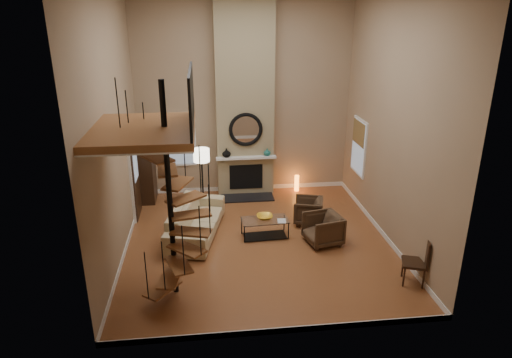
{
  "coord_description": "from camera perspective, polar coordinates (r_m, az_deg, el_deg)",
  "views": [
    {
      "loc": [
        -1.14,
        -9.35,
        5.09
      ],
      "look_at": [
        0.0,
        0.4,
        1.4
      ],
      "focal_mm": 31.91,
      "sensor_mm": 36.0,
      "label": 1
    }
  ],
  "objects": [
    {
      "name": "front_wall",
      "position": [
        6.63,
        3.66,
        -0.1
      ],
      "size": [
        6.0,
        0.02,
        5.5
      ],
      "primitive_type": "cube",
      "color": "tan",
      "rests_on": "ground"
    },
    {
      "name": "mantel",
      "position": [
        12.8,
        -1.24,
        2.68
      ],
      "size": [
        1.7,
        0.18,
        0.06
      ],
      "primitive_type": "cube",
      "color": "white",
      "rests_on": "chimney_breast"
    },
    {
      "name": "right_wall",
      "position": [
        10.48,
        16.9,
        6.83
      ],
      "size": [
        0.02,
        6.5,
        5.5
      ],
      "primitive_type": "cube",
      "color": "tan",
      "rests_on": "ground"
    },
    {
      "name": "accent_lamp",
      "position": [
        13.49,
        5.12,
        -0.51
      ],
      "size": [
        0.13,
        0.13,
        0.47
      ],
      "primitive_type": "cylinder",
      "color": "orange",
      "rests_on": "ground"
    },
    {
      "name": "loft",
      "position": [
        7.82,
        -13.2,
        6.35
      ],
      "size": [
        1.7,
        2.2,
        1.09
      ],
      "color": "#925A2F",
      "rests_on": "left_wall"
    },
    {
      "name": "left_wall",
      "position": [
        9.81,
        -17.49,
        5.86
      ],
      "size": [
        0.02,
        6.5,
        5.5
      ],
      "primitive_type": "cube",
      "color": "tan",
      "rests_on": "ground"
    },
    {
      "name": "entry_door",
      "position": [
        11.99,
        -14.96,
        0.19
      ],
      "size": [
        0.1,
        1.05,
        2.16
      ],
      "color": "white",
      "rests_on": "ground"
    },
    {
      "name": "bowl",
      "position": [
        10.71,
        1.09,
        -4.77
      ],
      "size": [
        0.38,
        0.38,
        0.09
      ],
      "primitive_type": "imported",
      "color": "gold",
      "rests_on": "coffee_table"
    },
    {
      "name": "firebox",
      "position": [
        13.07,
        -1.25,
        0.28
      ],
      "size": [
        0.95,
        0.02,
        0.72
      ],
      "primitive_type": "cube",
      "color": "black",
      "rests_on": "chimney_breast"
    },
    {
      "name": "side_chair",
      "position": [
        9.49,
        19.81,
        -9.48
      ],
      "size": [
        0.58,
        0.58,
        0.98
      ],
      "color": "black",
      "rests_on": "ground"
    },
    {
      "name": "vase_right",
      "position": [
        12.86,
        1.41,
        3.4
      ],
      "size": [
        0.2,
        0.2,
        0.21
      ],
      "primitive_type": "imported",
      "color": "#1B5F59",
      "rests_on": "mantel"
    },
    {
      "name": "ground",
      "position": [
        10.7,
        0.25,
        -7.81
      ],
      "size": [
        6.0,
        6.5,
        0.01
      ],
      "primitive_type": "cube",
      "color": "#A96536",
      "rests_on": "ground"
    },
    {
      "name": "mirror_disc",
      "position": [
        12.64,
        -1.29,
        6.22
      ],
      "size": [
        0.8,
        0.01,
        0.8
      ],
      "primitive_type": "cylinder",
      "rotation": [
        1.57,
        0.0,
        0.0
      ],
      "color": "white",
      "rests_on": "chimney_breast"
    },
    {
      "name": "mirror_frame",
      "position": [
        12.63,
        -1.29,
        6.21
      ],
      "size": [
        0.94,
        0.1,
        0.94
      ],
      "primitive_type": "torus",
      "rotation": [
        1.57,
        0.0,
        0.0
      ],
      "color": "black",
      "rests_on": "chimney_breast"
    },
    {
      "name": "baseboard_right",
      "position": [
        11.39,
        15.46,
        -6.41
      ],
      "size": [
        0.02,
        6.5,
        0.12
      ],
      "primitive_type": "cube",
      "color": "white",
      "rests_on": "ground"
    },
    {
      "name": "window_back",
      "position": [
        13.06,
        -9.8,
        4.91
      ],
      "size": [
        1.02,
        0.06,
        1.52
      ],
      "color": "white",
      "rests_on": "back_wall"
    },
    {
      "name": "baseboard_back",
      "position": [
        13.6,
        -1.39,
        -1.1
      ],
      "size": [
        6.0,
        0.02,
        0.12
      ],
      "primitive_type": "cube",
      "color": "white",
      "rests_on": "ground"
    },
    {
      "name": "coffee_table",
      "position": [
        10.76,
        1.12,
        -5.91
      ],
      "size": [
        1.12,
        0.61,
        0.43
      ],
      "color": "silver",
      "rests_on": "ground"
    },
    {
      "name": "armchair_far",
      "position": [
        10.61,
        8.74,
        -6.16
      ],
      "size": [
        0.92,
        0.9,
        0.71
      ],
      "primitive_type": "imported",
      "rotation": [
        0.0,
        0.0,
        -1.36
      ],
      "color": "#483321",
      "rests_on": "ground"
    },
    {
      "name": "baseboard_left",
      "position": [
        10.77,
        -15.91,
        -8.09
      ],
      "size": [
        0.02,
        6.5,
        0.12
      ],
      "primitive_type": "cube",
      "color": "white",
      "rests_on": "ground"
    },
    {
      "name": "spiral_stair",
      "position": [
        8.27,
        -10.58,
        -3.33
      ],
      "size": [
        1.47,
        1.47,
        4.06
      ],
      "color": "black",
      "rests_on": "ground"
    },
    {
      "name": "back_wall",
      "position": [
        12.86,
        -1.49,
        10.12
      ],
      "size": [
        6.0,
        0.02,
        5.5
      ],
      "primitive_type": "cube",
      "color": "tan",
      "rests_on": "ground"
    },
    {
      "name": "floor_lamp",
      "position": [
        11.83,
        -6.83,
        2.36
      ],
      "size": [
        0.42,
        0.42,
        1.73
      ],
      "color": "black",
      "rests_on": "ground"
    },
    {
      "name": "hutch",
      "position": [
        12.94,
        -13.57,
        1.36
      ],
      "size": [
        0.41,
        0.87,
        1.95
      ],
      "primitive_type": "cube",
      "color": "black",
      "rests_on": "ground"
    },
    {
      "name": "vase_left",
      "position": [
        12.75,
        -3.72,
        3.3
      ],
      "size": [
        0.24,
        0.24,
        0.25
      ],
      "primitive_type": "imported",
      "color": "black",
      "rests_on": "mantel"
    },
    {
      "name": "book",
      "position": [
        10.6,
        3.11,
        -5.3
      ],
      "size": [
        0.22,
        0.28,
        0.03
      ],
      "primitive_type": "imported",
      "rotation": [
        0.0,
        0.0,
        -0.1
      ],
      "color": "gray",
      "rests_on": "coffee_table"
    },
    {
      "name": "window_right",
      "position": [
        12.55,
        12.77,
        4.08
      ],
      "size": [
        0.06,
        1.02,
        1.52
      ],
      "color": "white",
      "rests_on": "right_wall"
    },
    {
      "name": "chimney_breast",
      "position": [
        12.68,
        -1.41,
        9.96
      ],
      "size": [
        1.6,
        0.38,
        5.5
      ],
      "primitive_type": "cube",
      "color": "#948560",
      "rests_on": "ground"
    },
    {
      "name": "hearth",
      "position": [
        13.0,
        -1.11,
        -2.35
      ],
      "size": [
        1.5,
        0.6,
        0.04
      ],
      "primitive_type": "cube",
      "color": "black",
      "rests_on": "ground"
    },
    {
      "name": "baseboard_front",
      "position": [
        7.99,
        3.19,
        -18.43
      ],
      "size": [
        6.0,
        0.02,
        0.12
      ],
      "primitive_type": "cube",
      "color": "white",
      "rests_on": "ground"
    },
    {
      "name": "sofa",
      "position": [
        10.93,
        -7.58,
        -5.03
      ],
      "size": [
        1.48,
        2.62,
        0.72
      ],
      "primitive_type": "imported",
      "rotation": [
        0.0,
        0.0,
        1.35
      ],
      "color": "#C6B58A",
      "rests_on": "ground"
    },
    {
      "name": "armchair_near",
      "position": [
        11.45,
        6.89,
        -3.97
      ],
      "size": [
        0.87,
        0.86,
        0.64
      ],
      "primitive_type": "imported",
      "rotation": [
        0.0,
        0.0,
        -1.85
      ],
      "color": "#483321",
      "rests_on": "ground"
    }
  ]
}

